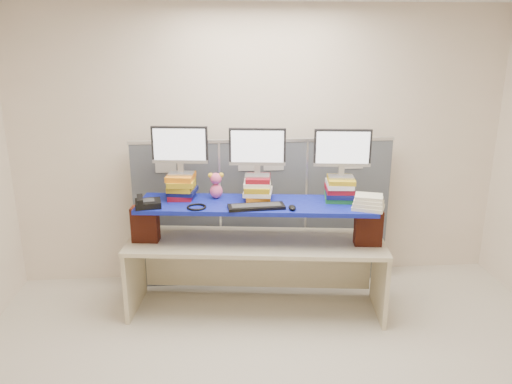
{
  "coord_description": "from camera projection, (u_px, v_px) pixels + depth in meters",
  "views": [
    {
      "loc": [
        -0.47,
        -2.98,
        2.46
      ],
      "look_at": [
        -0.12,
        1.21,
        1.17
      ],
      "focal_mm": 35.0,
      "sensor_mm": 36.0,
      "label": 1
    }
  ],
  "objects": [
    {
      "name": "brick_pier_left",
      "position": [
        145.0,
        224.0,
        4.47
      ],
      "size": [
        0.25,
        0.16,
        0.32
      ],
      "primitive_type": "cube",
      "rotation": [
        0.0,
        0.0,
        -0.13
      ],
      "color": "maroon",
      "rests_on": "desk"
    },
    {
      "name": "cubicle_partition",
      "position": [
        263.0,
        213.0,
        5.06
      ],
      "size": [
        2.6,
        0.06,
        1.53
      ],
      "color": "#4B5058",
      "rests_on": "ground"
    },
    {
      "name": "desk",
      "position": [
        256.0,
        255.0,
        4.57
      ],
      "size": [
        2.39,
        0.96,
        0.71
      ],
      "rotation": [
        0.0,
        0.0,
        -0.13
      ],
      "color": "beige",
      "rests_on": "ground"
    },
    {
      "name": "headset",
      "position": [
        197.0,
        207.0,
        4.28
      ],
      "size": [
        0.19,
        0.19,
        0.02
      ],
      "primitive_type": "torus",
      "rotation": [
        0.0,
        0.0,
        -0.11
      ],
      "color": "black",
      "rests_on": "blue_board"
    },
    {
      "name": "book_stack_center",
      "position": [
        258.0,
        188.0,
        4.51
      ],
      "size": [
        0.29,
        0.33,
        0.21
      ],
      "color": "orange",
      "rests_on": "blue_board"
    },
    {
      "name": "mouse",
      "position": [
        292.0,
        207.0,
        4.24
      ],
      "size": [
        0.07,
        0.12,
        0.04
      ],
      "primitive_type": "ellipsoid",
      "rotation": [
        0.0,
        0.0,
        0.05
      ],
      "color": "black",
      "rests_on": "blue_board"
    },
    {
      "name": "book_stack_left",
      "position": [
        181.0,
        186.0,
        4.53
      ],
      "size": [
        0.29,
        0.32,
        0.22
      ],
      "color": "maroon",
      "rests_on": "blue_board"
    },
    {
      "name": "plush_toy",
      "position": [
        216.0,
        185.0,
        4.52
      ],
      "size": [
        0.14,
        0.11,
        0.24
      ],
      "rotation": [
        0.0,
        0.0,
        -0.08
      ],
      "color": "#F55D93",
      "rests_on": "blue_board"
    },
    {
      "name": "binder_stack",
      "position": [
        369.0,
        202.0,
        4.25
      ],
      "size": [
        0.32,
        0.29,
        0.12
      ],
      "rotation": [
        0.0,
        0.0,
        -0.39
      ],
      "color": "#EDE7CA",
      "rests_on": "blue_board"
    },
    {
      "name": "book_stack_right",
      "position": [
        340.0,
        189.0,
        4.47
      ],
      "size": [
        0.29,
        0.32,
        0.21
      ],
      "color": "#1E732A",
      "rests_on": "blue_board"
    },
    {
      "name": "desk_phone",
      "position": [
        147.0,
        203.0,
        4.31
      ],
      "size": [
        0.25,
        0.23,
        0.09
      ],
      "rotation": [
        0.0,
        0.0,
        0.16
      ],
      "color": "black",
      "rests_on": "blue_board"
    },
    {
      "name": "brick_pier_right",
      "position": [
        368.0,
        227.0,
        4.4
      ],
      "size": [
        0.25,
        0.16,
        0.32
      ],
      "primitive_type": "cube",
      "rotation": [
        0.0,
        0.0,
        -0.13
      ],
      "color": "maroon",
      "rests_on": "desk"
    },
    {
      "name": "monitor_center",
      "position": [
        257.0,
        149.0,
        4.4
      ],
      "size": [
        0.5,
        0.17,
        0.44
      ],
      "rotation": [
        0.0,
        0.0,
        -0.13
      ],
      "color": "#A4A4A9",
      "rests_on": "book_stack_center"
    },
    {
      "name": "room",
      "position": [
        290.0,
        212.0,
        3.18
      ],
      "size": [
        5.0,
        4.0,
        2.8
      ],
      "color": "#F7E4CB",
      "rests_on": "ground"
    },
    {
      "name": "monitor_left",
      "position": [
        180.0,
        147.0,
        4.42
      ],
      "size": [
        0.5,
        0.17,
        0.44
      ],
      "rotation": [
        0.0,
        0.0,
        -0.13
      ],
      "color": "#A4A4A9",
      "rests_on": "book_stack_left"
    },
    {
      "name": "keyboard",
      "position": [
        256.0,
        207.0,
        4.28
      ],
      "size": [
        0.5,
        0.2,
        0.03
      ],
      "rotation": [
        0.0,
        0.0,
        0.07
      ],
      "color": "black",
      "rests_on": "blue_board"
    },
    {
      "name": "blue_board",
      "position": [
        256.0,
        205.0,
        4.43
      ],
      "size": [
        2.14,
        0.78,
        0.04
      ],
      "primitive_type": "cube",
      "rotation": [
        0.0,
        0.0,
        -0.13
      ],
      "color": "#0D0A7F",
      "rests_on": "brick_pier_left"
    },
    {
      "name": "monitor_right",
      "position": [
        342.0,
        150.0,
        4.37
      ],
      "size": [
        0.5,
        0.17,
        0.44
      ],
      "rotation": [
        0.0,
        0.0,
        -0.13
      ],
      "color": "#A4A4A9",
      "rests_on": "book_stack_right"
    }
  ]
}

